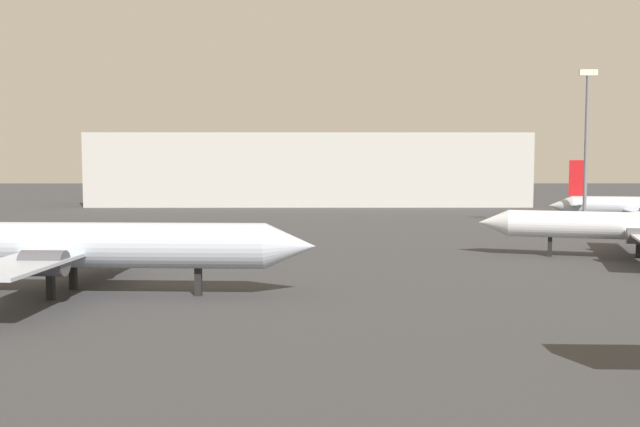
{
  "coord_description": "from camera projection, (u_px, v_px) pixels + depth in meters",
  "views": [
    {
      "loc": [
        4.24,
        -9.93,
        9.0
      ],
      "look_at": [
        4.56,
        48.61,
        4.67
      ],
      "focal_mm": 37.85,
      "sensor_mm": 36.0,
      "label": 1
    }
  ],
  "objects": [
    {
      "name": "airplane_far_left",
      "position": [
        632.0,
        226.0,
        63.16
      ],
      "size": [
        27.08,
        21.9,
        8.56
      ],
      "rotation": [
        0.0,
        0.0,
        2.84
      ],
      "color": "silver",
      "rests_on": "ground_plane"
    },
    {
      "name": "airplane_on_taxiway",
      "position": [
        75.0,
        245.0,
        46.16
      ],
      "size": [
        32.52,
        23.01,
        10.58
      ],
      "rotation": [
        0.0,
        0.0,
        -0.05
      ],
      "color": "#B2BCCC",
      "rests_on": "ground_plane"
    },
    {
      "name": "light_mast_right",
      "position": [
        586.0,
        141.0,
        90.4
      ],
      "size": [
        2.4,
        0.5,
        21.52
      ],
      "color": "slate",
      "rests_on": "ground_plane"
    },
    {
      "name": "terminal_building",
      "position": [
        309.0,
        170.0,
        149.59
      ],
      "size": [
        92.38,
        24.06,
        15.38
      ],
      "primitive_type": "cube",
      "color": "#B7B7B2",
      "rests_on": "ground_plane"
    }
  ]
}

